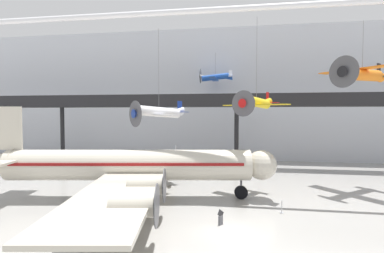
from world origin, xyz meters
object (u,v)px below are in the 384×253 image
at_px(suspended_plane_yellow_lowwing, 256,102).
at_px(suspended_plane_orange_highwing, 362,74).
at_px(suspended_plane_blue_trainer, 215,77).
at_px(suspended_plane_white_twin, 159,112).
at_px(stanchion_barrier, 282,209).
at_px(info_sign_pedestal, 221,219).
at_px(airliner_silver_main, 128,166).

xyz_separation_m(suspended_plane_yellow_lowwing, suspended_plane_orange_highwing, (11.47, 3.63, 3.11)).
xyz_separation_m(suspended_plane_blue_trainer, suspended_plane_white_twin, (-5.27, -16.03, -5.84)).
xyz_separation_m(suspended_plane_white_twin, suspended_plane_orange_highwing, (22.54, 1.29, 4.12)).
distance_m(stanchion_barrier, info_sign_pedestal, 6.09).
relative_size(airliner_silver_main, stanchion_barrier, 31.15).
height_order(suspended_plane_orange_highwing, stanchion_barrier, suspended_plane_orange_highwing).
relative_size(suspended_plane_blue_trainer, suspended_plane_white_twin, 0.60).
relative_size(suspended_plane_white_twin, stanchion_barrier, 10.54).
bearing_deg(stanchion_barrier, suspended_plane_blue_trainer, 107.66).
bearing_deg(stanchion_barrier, suspended_plane_orange_highwing, 44.91).
bearing_deg(suspended_plane_yellow_lowwing, airliner_silver_main, -41.22).
xyz_separation_m(airliner_silver_main, suspended_plane_blue_trainer, (6.61, 22.46, 11.09)).
distance_m(airliner_silver_main, suspended_plane_orange_highwing, 26.79).
bearing_deg(suspended_plane_white_twin, stanchion_barrier, 100.47).
bearing_deg(suspended_plane_yellow_lowwing, suspended_plane_white_twin, -71.37).
distance_m(suspended_plane_white_twin, suspended_plane_orange_highwing, 22.95).
height_order(airliner_silver_main, suspended_plane_blue_trainer, suspended_plane_blue_trainer).
height_order(stanchion_barrier, info_sign_pedestal, info_sign_pedestal).
relative_size(airliner_silver_main, info_sign_pedestal, 27.05).
relative_size(suspended_plane_white_twin, suspended_plane_yellow_lowwing, 1.11).
bearing_deg(suspended_plane_white_twin, suspended_plane_yellow_lowwing, 120.86).
relative_size(suspended_plane_blue_trainer, suspended_plane_yellow_lowwing, 0.67).
xyz_separation_m(airliner_silver_main, stanchion_barrier, (14.33, -1.81, -2.96)).
distance_m(suspended_plane_yellow_lowwing, suspended_plane_orange_highwing, 12.43).
distance_m(suspended_plane_white_twin, suspended_plane_yellow_lowwing, 11.36).
height_order(suspended_plane_yellow_lowwing, info_sign_pedestal, suspended_plane_yellow_lowwing).
xyz_separation_m(suspended_plane_yellow_lowwing, stanchion_barrier, (1.92, -5.88, -9.22)).
relative_size(airliner_silver_main, suspended_plane_yellow_lowwing, 3.30).
bearing_deg(suspended_plane_white_twin, info_sign_pedestal, 77.16).
xyz_separation_m(suspended_plane_blue_trainer, stanchion_barrier, (7.72, -24.26, -14.05)).
bearing_deg(suspended_plane_yellow_lowwing, suspended_plane_orange_highwing, 138.18).
distance_m(suspended_plane_blue_trainer, suspended_plane_orange_highwing, 22.78).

